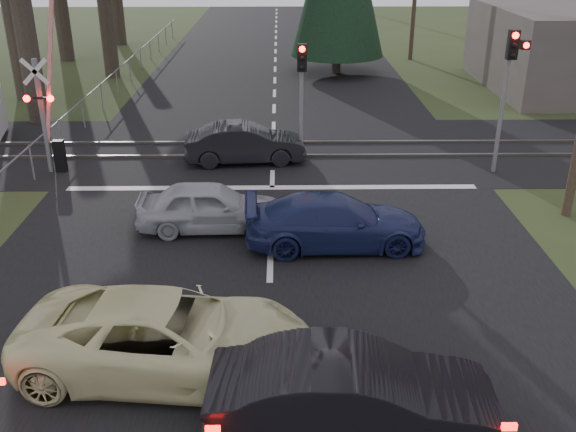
{
  "coord_description": "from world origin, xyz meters",
  "views": [
    {
      "loc": [
        0.25,
        -10.78,
        7.55
      ],
      "look_at": [
        0.44,
        3.12,
        1.3
      ],
      "focal_mm": 40.0,
      "sensor_mm": 36.0,
      "label": 1
    }
  ],
  "objects_px": {
    "dark_hatchback": "(354,398)",
    "silver_car": "(210,207)",
    "traffic_signal_right": "(509,75)",
    "traffic_signal_center": "(302,83)",
    "blue_sedan": "(335,222)",
    "dark_car_far": "(245,144)",
    "cream_coupe": "(167,337)",
    "crossing_signal": "(49,112)"
  },
  "relations": [
    {
      "from": "cream_coupe",
      "to": "blue_sedan",
      "type": "xyz_separation_m",
      "value": [
        3.49,
        5.13,
        -0.08
      ]
    },
    {
      "from": "traffic_signal_center",
      "to": "dark_hatchback",
      "type": "relative_size",
      "value": 0.88
    },
    {
      "from": "silver_car",
      "to": "blue_sedan",
      "type": "bearing_deg",
      "value": -108.45
    },
    {
      "from": "traffic_signal_right",
      "to": "silver_car",
      "type": "bearing_deg",
      "value": -154.92
    },
    {
      "from": "dark_car_far",
      "to": "traffic_signal_right",
      "type": "bearing_deg",
      "value": -103.05
    },
    {
      "from": "traffic_signal_center",
      "to": "dark_car_far",
      "type": "relative_size",
      "value": 0.99
    },
    {
      "from": "crossing_signal",
      "to": "blue_sedan",
      "type": "height_order",
      "value": "crossing_signal"
    },
    {
      "from": "cream_coupe",
      "to": "silver_car",
      "type": "height_order",
      "value": "cream_coupe"
    },
    {
      "from": "cream_coupe",
      "to": "dark_hatchback",
      "type": "height_order",
      "value": "dark_hatchback"
    },
    {
      "from": "crossing_signal",
      "to": "blue_sedan",
      "type": "xyz_separation_m",
      "value": [
        8.94,
        -5.65,
        -1.38
      ]
    },
    {
      "from": "dark_hatchback",
      "to": "traffic_signal_right",
      "type": "bearing_deg",
      "value": -24.33
    },
    {
      "from": "traffic_signal_center",
      "to": "blue_sedan",
      "type": "height_order",
      "value": "traffic_signal_center"
    },
    {
      "from": "traffic_signal_right",
      "to": "traffic_signal_center",
      "type": "relative_size",
      "value": 1.15
    },
    {
      "from": "dark_hatchback",
      "to": "silver_car",
      "type": "height_order",
      "value": "dark_hatchback"
    },
    {
      "from": "traffic_signal_center",
      "to": "crossing_signal",
      "type": "bearing_deg",
      "value": -173.85
    },
    {
      "from": "cream_coupe",
      "to": "blue_sedan",
      "type": "height_order",
      "value": "cream_coupe"
    },
    {
      "from": "traffic_signal_right",
      "to": "dark_car_far",
      "type": "distance_m",
      "value": 8.98
    },
    {
      "from": "crossing_signal",
      "to": "traffic_signal_center",
      "type": "height_order",
      "value": "crossing_signal"
    },
    {
      "from": "traffic_signal_right",
      "to": "blue_sedan",
      "type": "relative_size",
      "value": 1.01
    },
    {
      "from": "dark_car_far",
      "to": "dark_hatchback",
      "type": "bearing_deg",
      "value": -175.01
    },
    {
      "from": "traffic_signal_center",
      "to": "blue_sedan",
      "type": "xyz_separation_m",
      "value": [
        0.67,
        -6.54,
        -2.13
      ]
    },
    {
      "from": "traffic_signal_right",
      "to": "dark_car_far",
      "type": "relative_size",
      "value": 1.13
    },
    {
      "from": "traffic_signal_right",
      "to": "blue_sedan",
      "type": "bearing_deg",
      "value": -137.74
    },
    {
      "from": "crossing_signal",
      "to": "dark_car_far",
      "type": "bearing_deg",
      "value": 7.99
    },
    {
      "from": "silver_car",
      "to": "blue_sedan",
      "type": "height_order",
      "value": "blue_sedan"
    },
    {
      "from": "crossing_signal",
      "to": "dark_car_far",
      "type": "xyz_separation_m",
      "value": [
        6.32,
        0.89,
        -1.37
      ]
    },
    {
      "from": "cream_coupe",
      "to": "silver_car",
      "type": "bearing_deg",
      "value": 4.06
    },
    {
      "from": "traffic_signal_right",
      "to": "cream_coupe",
      "type": "bearing_deg",
      "value": -131.82
    },
    {
      "from": "dark_hatchback",
      "to": "blue_sedan",
      "type": "bearing_deg",
      "value": 0.19
    },
    {
      "from": "silver_car",
      "to": "dark_hatchback",
      "type": "bearing_deg",
      "value": -159.99
    },
    {
      "from": "blue_sedan",
      "to": "dark_car_far",
      "type": "xyz_separation_m",
      "value": [
        -2.63,
        6.54,
        0.01
      ]
    },
    {
      "from": "dark_hatchback",
      "to": "silver_car",
      "type": "relative_size",
      "value": 1.19
    },
    {
      "from": "crossing_signal",
      "to": "silver_car",
      "type": "distance_m",
      "value": 7.41
    },
    {
      "from": "blue_sedan",
      "to": "dark_car_far",
      "type": "height_order",
      "value": "dark_car_far"
    },
    {
      "from": "traffic_signal_right",
      "to": "traffic_signal_center",
      "type": "distance_m",
      "value": 6.68
    },
    {
      "from": "crossing_signal",
      "to": "traffic_signal_center",
      "type": "relative_size",
      "value": 1.7
    },
    {
      "from": "traffic_signal_center",
      "to": "dark_hatchback",
      "type": "height_order",
      "value": "traffic_signal_center"
    },
    {
      "from": "cream_coupe",
      "to": "silver_car",
      "type": "relative_size",
      "value": 1.38
    },
    {
      "from": "traffic_signal_center",
      "to": "dark_car_far",
      "type": "bearing_deg",
      "value": -179.87
    },
    {
      "from": "traffic_signal_right",
      "to": "traffic_signal_center",
      "type": "bearing_deg",
      "value": 169.59
    },
    {
      "from": "traffic_signal_center",
      "to": "cream_coupe",
      "type": "bearing_deg",
      "value": -103.6
    },
    {
      "from": "cream_coupe",
      "to": "dark_hatchback",
      "type": "xyz_separation_m",
      "value": [
        3.23,
        -1.74,
        0.02
      ]
    }
  ]
}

